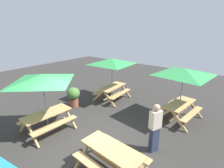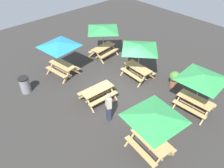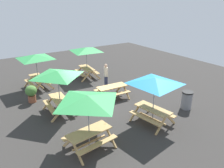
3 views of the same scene
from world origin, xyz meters
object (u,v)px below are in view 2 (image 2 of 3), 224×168
at_px(picnic_table_1, 59,47).
at_px(picnic_table_3, 140,49).
at_px(picnic_table_2, 202,80).
at_px(person_standing, 109,106).
at_px(picnic_table_4, 103,31).
at_px(trash_bin_gray, 25,85).
at_px(potted_plant_0, 175,78).
at_px(picnic_table_5, 154,119).
at_px(picnic_table_0, 97,92).

relative_size(picnic_table_1, picnic_table_3, 1.20).
xyz_separation_m(picnic_table_2, person_standing, (2.49, 3.73, -1.10)).
relative_size(picnic_table_2, picnic_table_4, 1.21).
bearing_deg(person_standing, picnic_table_3, -45.51).
xyz_separation_m(trash_bin_gray, person_standing, (-4.86, -2.11, 0.39)).
distance_m(picnic_table_1, person_standing, 5.07).
height_order(trash_bin_gray, potted_plant_0, potted_plant_0).
relative_size(picnic_table_1, person_standing, 1.68).
distance_m(picnic_table_5, person_standing, 2.82).
height_order(picnic_table_5, trash_bin_gray, picnic_table_5).
bearing_deg(picnic_table_0, picnic_table_1, -85.25).
xyz_separation_m(picnic_table_2, potted_plant_0, (1.92, -0.96, -1.40)).
height_order(picnic_table_0, picnic_table_5, picnic_table_5).
relative_size(picnic_table_5, potted_plant_0, 2.78).
xyz_separation_m(picnic_table_4, person_standing, (-4.94, 3.87, -1.10)).
xyz_separation_m(picnic_table_1, potted_plant_0, (-5.50, -4.22, -1.40)).
xyz_separation_m(picnic_table_2, picnic_table_4, (7.43, -0.14, 0.00)).
bearing_deg(picnic_table_1, picnic_table_2, -164.60).
height_order(picnic_table_1, person_standing, picnic_table_1).
bearing_deg(trash_bin_gray, picnic_table_1, -88.35).
distance_m(picnic_table_1, picnic_table_5, 7.53).
bearing_deg(picnic_table_3, picnic_table_5, 140.74).
bearing_deg(picnic_table_5, picnic_table_2, -82.20).
xyz_separation_m(picnic_table_0, trash_bin_gray, (3.33, 2.64, -0.07)).
bearing_deg(picnic_table_2, trash_bin_gray, 34.55).
xyz_separation_m(picnic_table_4, picnic_table_5, (-7.53, 3.80, 0.00)).
xyz_separation_m(picnic_table_1, picnic_table_3, (-3.44, -3.29, 0.00)).
height_order(picnic_table_3, person_standing, picnic_table_3).
height_order(picnic_table_4, trash_bin_gray, picnic_table_4).
xyz_separation_m(picnic_table_3, person_standing, (-1.49, 3.75, -1.10)).
distance_m(picnic_table_3, picnic_table_4, 3.45).
distance_m(picnic_table_1, picnic_table_3, 4.76).
bearing_deg(picnic_table_5, trash_bin_gray, 22.50).
xyz_separation_m(picnic_table_3, potted_plant_0, (-2.06, -0.93, -1.40)).
relative_size(picnic_table_0, potted_plant_0, 1.86).
relative_size(picnic_table_5, trash_bin_gray, 2.87).
bearing_deg(person_standing, picnic_table_2, -100.94).
relative_size(picnic_table_1, trash_bin_gray, 2.86).
bearing_deg(picnic_table_5, picnic_table_4, -20.57).
relative_size(picnic_table_0, picnic_table_5, 0.67).
bearing_deg(trash_bin_gray, picnic_table_5, -163.73).
height_order(trash_bin_gray, person_standing, person_standing).
bearing_deg(picnic_table_0, picnic_table_5, 87.14).
bearing_deg(picnic_table_2, picnic_table_1, 19.87).
height_order(picnic_table_4, person_standing, picnic_table_4).
relative_size(picnic_table_1, picnic_table_5, 1.00).
bearing_deg(picnic_table_4, person_standing, 45.75).
relative_size(picnic_table_4, trash_bin_gray, 2.38).
height_order(picnic_table_2, person_standing, picnic_table_2).
height_order(picnic_table_2, potted_plant_0, picnic_table_2).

